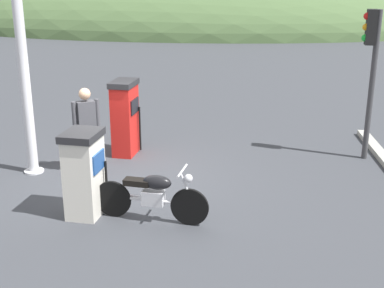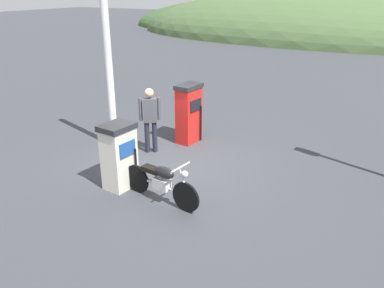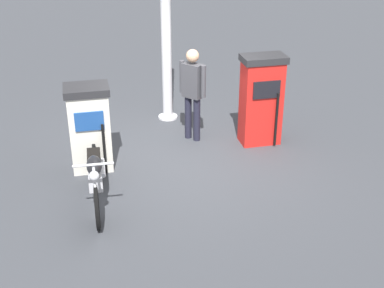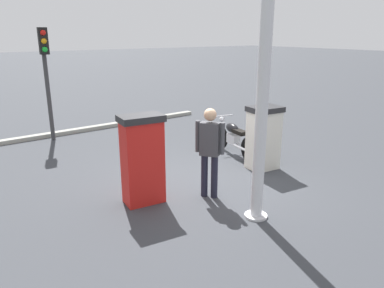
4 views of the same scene
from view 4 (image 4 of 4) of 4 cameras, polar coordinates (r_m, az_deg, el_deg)
The scene contains 8 objects.
ground_plane at distance 8.11m, azimuth 1.66°, elevation -5.48°, with size 120.00×120.00×0.00m, color #383A3F.
fuel_pump_near at distance 8.69m, azimuth 10.98°, elevation 1.01°, with size 0.67×0.78×1.48m.
fuel_pump_far at distance 6.83m, azimuth -7.67°, elevation -2.33°, with size 0.60×0.83×1.68m.
motorcycle_near_pump at distance 9.64m, azimuth 6.45°, elevation 1.12°, with size 1.95×0.62×0.96m.
attendant_person at distance 6.94m, azimuth 2.77°, elevation -0.45°, with size 0.52×0.40×1.76m.
roadside_traffic_light at distance 11.35m, azimuth -21.72°, elevation 11.38°, with size 0.38×0.25×3.22m.
canopy_support_pole at distance 5.97m, azimuth 10.87°, elevation 7.49°, with size 0.40×0.40×4.44m.
road_edge_kerb at distance 12.73m, azimuth -13.44°, elevation 2.70°, with size 0.48×7.19×0.12m.
Camera 4 is at (-5.98, 4.51, 3.09)m, focal length 34.47 mm.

